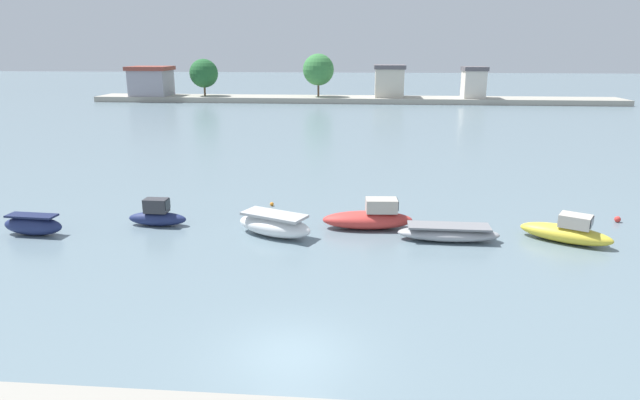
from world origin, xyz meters
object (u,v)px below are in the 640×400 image
object	(u,v)px
moored_boat_3	(370,218)
moored_boat_2	(274,225)
mooring_buoy_1	(618,219)
moored_boat_1	(157,216)
moored_boat_4	(448,233)
mooring_buoy_2	(272,204)
moored_boat_5	(567,232)
mooring_buoy_0	(393,213)
moored_boat_0	(33,225)

from	to	relation	value
moored_boat_3	moored_boat_2	bearing A→B (deg)	-166.05
mooring_buoy_1	moored_boat_1	bearing A→B (deg)	-173.92
moored_boat_4	mooring_buoy_2	distance (m)	11.35
moored_boat_5	mooring_buoy_0	distance (m)	9.27
moored_boat_5	mooring_buoy_1	xyz separation A→B (m)	(4.03, 3.58, -0.38)
moored_boat_0	moored_boat_1	world-z (taller)	moored_boat_1
moored_boat_0	moored_boat_2	world-z (taller)	moored_boat_2
moored_boat_1	mooring_buoy_1	size ratio (longest dim) A/B	9.55
mooring_buoy_0	moored_boat_0	bearing A→B (deg)	-165.33
moored_boat_1	mooring_buoy_2	distance (m)	7.08
moored_boat_0	moored_boat_3	distance (m)	17.71
moored_boat_2	moored_boat_5	bearing A→B (deg)	24.99
moored_boat_5	mooring_buoy_1	bearing A→B (deg)	71.11
mooring_buoy_0	mooring_buoy_2	bearing A→B (deg)	169.56
moored_boat_2	mooring_buoy_2	bearing A→B (deg)	125.24
moored_boat_3	mooring_buoy_2	xyz separation A→B (m)	(-6.01, 3.78, -0.47)
mooring_buoy_2	moored_boat_5	bearing A→B (deg)	-17.90
moored_boat_0	moored_boat_2	distance (m)	12.63
mooring_buoy_2	moored_boat_3	bearing A→B (deg)	-32.19
moored_boat_3	moored_boat_4	world-z (taller)	moored_boat_3
mooring_buoy_0	moored_boat_5	bearing A→B (deg)	-23.96
moored_boat_2	mooring_buoy_2	xyz separation A→B (m)	(-1.07, 5.39, -0.46)
moored_boat_0	mooring_buoy_0	world-z (taller)	moored_boat_0
moored_boat_4	mooring_buoy_2	world-z (taller)	moored_boat_4
moored_boat_1	moored_boat_3	world-z (taller)	moored_boat_3
moored_boat_4	mooring_buoy_1	world-z (taller)	moored_boat_4
moored_boat_4	mooring_buoy_0	xyz separation A→B (m)	(-2.57, 4.00, -0.26)
moored_boat_4	mooring_buoy_0	bearing A→B (deg)	123.57
moored_boat_3	moored_boat_5	xyz separation A→B (m)	(9.87, -1.35, -0.04)
moored_boat_2	mooring_buoy_2	size ratio (longest dim) A/B	18.76
moored_boat_5	mooring_buoy_0	size ratio (longest dim) A/B	16.89
moored_boat_2	moored_boat_4	bearing A→B (deg)	24.10
moored_boat_3	moored_boat_5	world-z (taller)	moored_boat_3
moored_boat_1	moored_boat_2	size ratio (longest dim) A/B	0.72
moored_boat_2	mooring_buoy_2	world-z (taller)	moored_boat_2
moored_boat_3	mooring_buoy_0	bearing A→B (deg)	55.62
mooring_buoy_2	moored_boat_0	bearing A→B (deg)	-151.23
moored_boat_2	moored_boat_4	xyz separation A→B (m)	(8.92, 0.02, -0.19)
mooring_buoy_2	moored_boat_2	bearing A→B (deg)	-78.74
mooring_buoy_2	mooring_buoy_0	bearing A→B (deg)	-10.44
moored_boat_1	moored_boat_4	world-z (taller)	moored_boat_1
moored_boat_5	mooring_buoy_0	xyz separation A→B (m)	(-8.46, 3.76, -0.42)
moored_boat_5	mooring_buoy_2	size ratio (longest dim) A/B	18.57
moored_boat_0	moored_boat_3	world-z (taller)	moored_boat_3
moored_boat_0	moored_boat_5	xyz separation A→B (m)	(27.40, 1.20, 0.02)
moored_boat_0	mooring_buoy_2	distance (m)	13.15
moored_boat_4	moored_boat_5	bearing A→B (deg)	3.21
mooring_buoy_1	mooring_buoy_2	world-z (taller)	mooring_buoy_1
moored_boat_0	mooring_buoy_1	size ratio (longest dim) A/B	9.67
moored_boat_1	moored_boat_2	world-z (taller)	moored_boat_1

